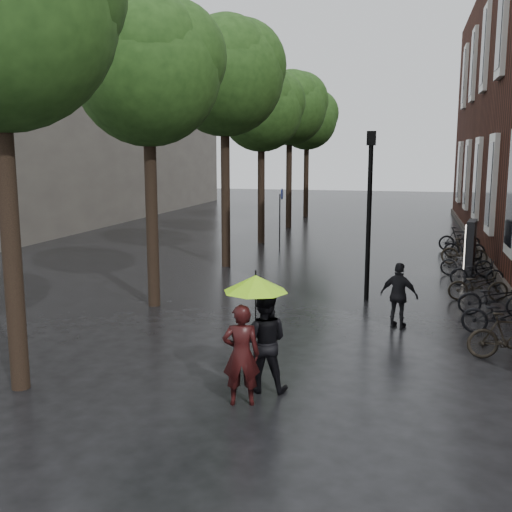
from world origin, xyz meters
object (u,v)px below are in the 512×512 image
(person_black, at_px, (264,342))
(lamp_post, at_px, (369,199))
(person_burgundy, at_px, (241,355))
(parked_bicycles, at_px, (476,273))
(ad_lightbox, at_px, (470,248))
(pedestrian_walking, at_px, (399,295))

(person_black, height_order, lamp_post, lamp_post)
(person_burgundy, relative_size, parked_bicycles, 0.12)
(person_black, height_order, ad_lightbox, ad_lightbox)
(pedestrian_walking, height_order, ad_lightbox, ad_lightbox)
(person_black, xyz_separation_m, pedestrian_walking, (2.21, 4.51, -0.10))
(lamp_post, bearing_deg, pedestrian_walking, -70.14)
(lamp_post, bearing_deg, parked_bicycles, 37.18)
(person_burgundy, height_order, pedestrian_walking, person_burgundy)
(person_burgundy, distance_m, lamp_post, 8.13)
(parked_bicycles, height_order, lamp_post, lamp_post)
(person_black, distance_m, lamp_post, 7.45)
(person_burgundy, bearing_deg, lamp_post, -116.00)
(person_black, bearing_deg, parked_bicycles, -121.66)
(lamp_post, bearing_deg, person_burgundy, -100.98)
(pedestrian_walking, bearing_deg, parked_bicycles, -95.68)
(pedestrian_walking, relative_size, lamp_post, 0.33)
(person_burgundy, height_order, person_black, person_black)
(parked_bicycles, bearing_deg, person_black, -115.15)
(person_black, relative_size, parked_bicycles, 0.12)
(parked_bicycles, bearing_deg, ad_lightbox, 90.64)
(person_burgundy, relative_size, ad_lightbox, 0.91)
(ad_lightbox, bearing_deg, person_burgundy, -101.47)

